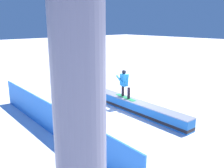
% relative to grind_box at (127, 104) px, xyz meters
% --- Properties ---
extents(ground_plane, '(120.00, 120.00, 0.00)m').
position_rel_grind_box_xyz_m(ground_plane, '(0.00, 0.00, -0.28)').
color(ground_plane, white).
extents(grind_box, '(7.59, 0.92, 0.62)m').
position_rel_grind_box_xyz_m(grind_box, '(0.00, 0.00, 0.00)').
color(grind_box, '#256DB7').
rests_on(grind_box, ground_plane).
extents(snowboarder, '(1.50, 0.52, 1.43)m').
position_rel_grind_box_xyz_m(snowboarder, '(0.25, -0.03, 1.11)').
color(snowboarder, '#2B9251').
rests_on(snowboarder, grind_box).
extents(safety_fence, '(10.13, 0.44, 1.28)m').
position_rel_grind_box_xyz_m(safety_fence, '(0.00, 4.32, 0.36)').
color(safety_fence, '#3181E7').
rests_on(safety_fence, ground_plane).
extents(trail_marker, '(0.40, 0.10, 1.79)m').
position_rel_grind_box_xyz_m(trail_marker, '(4.65, -0.18, 0.68)').
color(trail_marker, '#262628').
rests_on(trail_marker, ground_plane).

